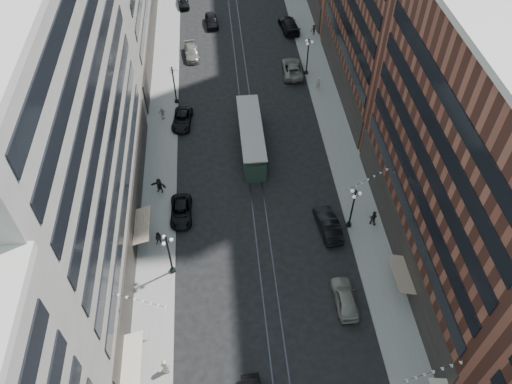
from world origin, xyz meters
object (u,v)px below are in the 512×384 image
object	(u,v)px
car_11	(292,68)
pedestrian_6	(163,113)
lamppost_se_mid	(308,55)
pedestrian_8	(318,83)
car_10	(328,225)
car_13	(212,20)
lamppost_sw_mid	(174,84)
pedestrian_5	(159,185)
car_8	(192,52)
pedestrian_7	(373,218)
pedestrian_9	(314,30)
pedestrian_1	(165,366)
car_7	(182,119)
car_2	(181,212)
pedestrian_2	(159,239)
lamppost_se_far	(353,207)
streetcar	(251,138)
car_9	(183,2)
car_12	(289,25)
lamppost_sw_far	(169,253)
car_4	(345,298)

from	to	relation	value
car_11	pedestrian_6	distance (m)	20.14
lamppost_se_mid	pedestrian_8	world-z (taller)	lamppost_se_mid
pedestrian_6	car_10	bearing A→B (deg)	127.89
car_13	car_10	bearing A→B (deg)	-80.79
lamppost_sw_mid	pedestrian_5	bearing A→B (deg)	-95.67
car_8	pedestrian_7	distance (m)	38.93
pedestrian_9	pedestrian_1	bearing A→B (deg)	-108.94
car_7	pedestrian_5	xyz separation A→B (m)	(-2.41, -11.81, 0.43)
car_7	car_11	distance (m)	18.48
car_2	pedestrian_2	bearing A→B (deg)	-119.82
pedestrian_6	pedestrian_9	distance (m)	29.56
lamppost_se_far	car_11	size ratio (longest dim) A/B	0.92
car_7	pedestrian_9	distance (m)	28.39
pedestrian_9	lamppost_se_far	bearing A→B (deg)	-90.76
pedestrian_5	lamppost_sw_mid	bearing A→B (deg)	104.54
streetcar	car_9	xyz separation A→B (m)	(-8.40, 36.72, -0.79)
car_12	pedestrian_7	xyz separation A→B (m)	(3.31, -40.33, 0.18)
pedestrian_2	pedestrian_9	world-z (taller)	pedestrian_2
car_13	pedestrian_8	world-z (taller)	pedestrian_8
lamppost_se_far	car_12	xyz separation A→B (m)	(-0.80, 40.42, -2.21)
car_11	car_2	bearing A→B (deg)	60.74
car_7	car_8	bearing A→B (deg)	92.19
car_2	car_7	world-z (taller)	car_7
lamppost_se_far	car_10	size ratio (longest dim) A/B	1.06
lamppost_se_far	car_12	bearing A→B (deg)	91.13
car_8	streetcar	bearing A→B (deg)	-77.38
lamppost_sw_far	car_10	xyz separation A→B (m)	(16.09, 3.77, -2.24)
car_13	pedestrian_6	xyz separation A→B (m)	(-7.05, -23.47, 0.24)
car_8	car_7	bearing A→B (deg)	-100.90
pedestrian_1	pedestrian_6	xyz separation A→B (m)	(-1.33, 33.61, 0.00)
lamppost_sw_far	pedestrian_1	world-z (taller)	lamppost_sw_far
car_8	car_11	world-z (taller)	car_11
car_4	pedestrian_8	world-z (taller)	pedestrian_8
lamppost_se_mid	car_2	size ratio (longest dim) A/B	1.14
pedestrian_2	pedestrian_6	xyz separation A→B (m)	(-0.32, 20.20, -0.00)
lamppost_sw_far	car_9	world-z (taller)	lamppost_sw_far
lamppost_se_mid	pedestrian_9	size ratio (longest dim) A/B	3.22
car_13	pedestrian_9	world-z (taller)	pedestrian_9
car_2	car_10	distance (m)	15.65
lamppost_se_mid	streetcar	xyz separation A→B (m)	(-9.20, -14.76, -1.55)
lamppost_sw_far	pedestrian_8	distance (m)	34.25
pedestrian_5	pedestrian_7	bearing A→B (deg)	3.64
car_2	pedestrian_9	bearing A→B (deg)	60.19
lamppost_sw_mid	pedestrian_2	bearing A→B (deg)	-93.29
streetcar	car_11	distance (m)	16.83
lamppost_sw_far	pedestrian_1	distance (m)	10.20
car_7	car_13	world-z (taller)	car_13
pedestrian_9	car_7	bearing A→B (deg)	-132.61
pedestrian_5	pedestrian_7	distance (m)	23.49
car_4	pedestrian_2	world-z (taller)	pedestrian_2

